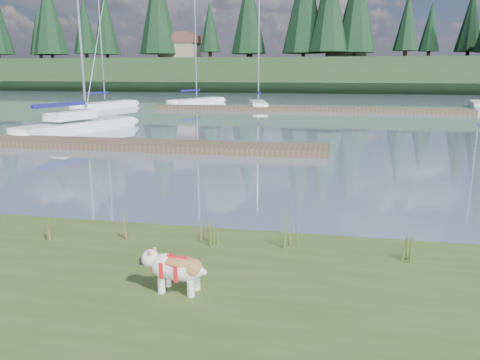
# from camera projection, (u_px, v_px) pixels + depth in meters

# --- Properties ---
(ground) EXTENTS (200.00, 200.00, 0.00)m
(ground) POSITION_uv_depth(u_px,v_px,m) (283.00, 111.00, 39.46)
(ground) COLOR gray
(ground) RESTS_ON ground
(ridge) EXTENTS (200.00, 20.00, 5.00)m
(ridge) POSITION_uv_depth(u_px,v_px,m) (309.00, 75.00, 79.99)
(ridge) COLOR #1B3118
(ridge) RESTS_ON ground
(bulldog) EXTENTS (0.92, 0.43, 0.55)m
(bulldog) POSITION_uv_depth(u_px,v_px,m) (177.00, 267.00, 6.28)
(bulldog) COLOR silver
(bulldog) RESTS_ON bank
(sailboat_main) EXTENTS (4.06, 8.46, 12.07)m
(sailboat_main) POSITION_uv_depth(u_px,v_px,m) (86.00, 123.00, 26.01)
(sailboat_main) COLOR white
(sailboat_main) RESTS_ON ground
(dock_near) EXTENTS (16.00, 2.00, 0.30)m
(dock_near) POSITION_uv_depth(u_px,v_px,m) (141.00, 145.00, 20.10)
(dock_near) COLOR #4C3D2C
(dock_near) RESTS_ON ground
(dock_far) EXTENTS (26.00, 2.20, 0.30)m
(dock_far) POSITION_uv_depth(u_px,v_px,m) (307.00, 109.00, 39.05)
(dock_far) COLOR #4C3D2C
(dock_far) RESTS_ON ground
(sailboat_bg_0) EXTENTS (3.63, 7.99, 11.42)m
(sailboat_bg_0) POSITION_uv_depth(u_px,v_px,m) (111.00, 104.00, 42.26)
(sailboat_bg_0) COLOR white
(sailboat_bg_0) RESTS_ON ground
(sailboat_bg_1) EXTENTS (4.59, 8.12, 12.10)m
(sailboat_bg_1) POSITION_uv_depth(u_px,v_px,m) (201.00, 101.00, 47.29)
(sailboat_bg_1) COLOR white
(sailboat_bg_1) RESTS_ON ground
(sailboat_bg_2) EXTENTS (2.64, 6.49, 9.76)m
(sailboat_bg_2) POSITION_uv_depth(u_px,v_px,m) (258.00, 104.00, 42.77)
(sailboat_bg_2) COLOR white
(sailboat_bg_2) RESTS_ON ground
(sailboat_bg_4) EXTENTS (2.76, 7.30, 10.65)m
(sailboat_bg_4) POSITION_uv_depth(u_px,v_px,m) (480.00, 104.00, 42.37)
(sailboat_bg_4) COLOR white
(sailboat_bg_4) RESTS_ON ground
(weed_0) EXTENTS (0.17, 0.14, 0.57)m
(weed_0) POSITION_uv_depth(u_px,v_px,m) (123.00, 225.00, 8.30)
(weed_0) COLOR #475B23
(weed_0) RESTS_ON bank
(weed_1) EXTENTS (0.17, 0.14, 0.49)m
(weed_1) POSITION_uv_depth(u_px,v_px,m) (206.00, 228.00, 8.28)
(weed_1) COLOR #475B23
(weed_1) RESTS_ON bank
(weed_2) EXTENTS (0.17, 0.14, 0.69)m
(weed_2) POSITION_uv_depth(u_px,v_px,m) (291.00, 231.00, 7.89)
(weed_2) COLOR #475B23
(weed_2) RESTS_ON bank
(weed_3) EXTENTS (0.17, 0.14, 0.55)m
(weed_3) POSITION_uv_depth(u_px,v_px,m) (48.00, 227.00, 8.26)
(weed_3) COLOR #475B23
(weed_3) RESTS_ON bank
(weed_4) EXTENTS (0.17, 0.14, 0.51)m
(weed_4) POSITION_uv_depth(u_px,v_px,m) (213.00, 232.00, 8.02)
(weed_4) COLOR #475B23
(weed_4) RESTS_ON bank
(weed_5) EXTENTS (0.17, 0.14, 0.53)m
(weed_5) POSITION_uv_depth(u_px,v_px,m) (408.00, 247.00, 7.33)
(weed_5) COLOR #475B23
(weed_5) RESTS_ON bank
(mud_lip) EXTENTS (60.00, 0.50, 0.14)m
(mud_lip) POSITION_uv_depth(u_px,v_px,m) (120.00, 237.00, 9.24)
(mud_lip) COLOR #33281C
(mud_lip) RESTS_ON ground
(conifer_1) EXTENTS (4.40, 4.40, 11.30)m
(conifer_1) POSITION_uv_depth(u_px,v_px,m) (85.00, 25.00, 83.51)
(conifer_1) COLOR #382619
(conifer_1) RESTS_ON ridge
(conifer_2) EXTENTS (6.60, 6.60, 16.05)m
(conifer_2) POSITION_uv_depth(u_px,v_px,m) (158.00, 7.00, 77.34)
(conifer_2) COLOR #382619
(conifer_2) RESTS_ON ridge
(conifer_3) EXTENTS (4.84, 4.84, 12.25)m
(conifer_3) POSITION_uv_depth(u_px,v_px,m) (251.00, 19.00, 78.79)
(conifer_3) COLOR #382619
(conifer_3) RESTS_ON ridge
(conifer_4) EXTENTS (6.16, 6.16, 15.10)m
(conifer_4) POSITION_uv_depth(u_px,v_px,m) (329.00, 4.00, 70.33)
(conifer_4) COLOR #382619
(conifer_4) RESTS_ON ridge
(conifer_5) EXTENTS (3.96, 3.96, 10.35)m
(conifer_5) POSITION_uv_depth(u_px,v_px,m) (408.00, 21.00, 72.44)
(conifer_5) COLOR #382619
(conifer_5) RESTS_ON ridge
(house_0) EXTENTS (6.30, 5.30, 4.65)m
(house_0) POSITION_uv_depth(u_px,v_px,m) (180.00, 47.00, 80.11)
(house_0) COLOR gray
(house_0) RESTS_ON ridge
(house_1) EXTENTS (6.30, 5.30, 4.65)m
(house_1) POSITION_uv_depth(u_px,v_px,m) (347.00, 45.00, 75.87)
(house_1) COLOR gray
(house_1) RESTS_ON ridge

